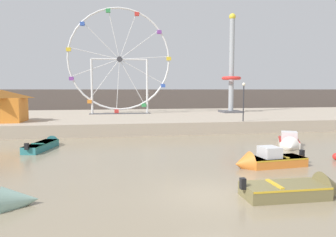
{
  "coord_description": "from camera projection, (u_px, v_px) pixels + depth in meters",
  "views": [
    {
      "loc": [
        -3.96,
        -12.3,
        4.37
      ],
      "look_at": [
        0.04,
        10.83,
        2.23
      ],
      "focal_mm": 34.11,
      "sensor_mm": 36.0,
      "label": 1
    }
  ],
  "objects": [
    {
      "name": "drop_tower_steel_tower",
      "position": [
        231.0,
        74.0,
        44.14
      ],
      "size": [
        2.8,
        2.8,
        13.54
      ],
      "color": "#999EA3",
      "rests_on": "quay_promenade"
    },
    {
      "name": "ferris_wheel_white_frame",
      "position": [
        120.0,
        61.0,
        41.46
      ],
      "size": [
        13.43,
        1.2,
        13.76
      ],
      "color": "silver",
      "rests_on": "quay_promenade"
    },
    {
      "name": "mooring_buoy_orange",
      "position": [
        336.0,
        157.0,
        19.79
      ],
      "size": [
        0.44,
        0.44,
        0.44
      ],
      "primitive_type": "sphere",
      "color": "red",
      "rests_on": "ground_plane"
    },
    {
      "name": "distant_town_skyline",
      "position": [
        134.0,
        101.0,
        60.16
      ],
      "size": [
        140.0,
        3.0,
        4.4
      ],
      "primitive_type": "cube",
      "color": "#564C47",
      "rests_on": "ground_plane"
    },
    {
      "name": "motorboat_orange_hull",
      "position": [
        265.0,
        161.0,
        18.06
      ],
      "size": [
        4.47,
        1.79,
        1.54
      ],
      "rotation": [
        0.0,
        0.0,
        3.24
      ],
      "color": "orange",
      "rests_on": "ground_plane"
    },
    {
      "name": "carnival_booth_orange_canopy",
      "position": [
        2.0,
        105.0,
        31.38
      ],
      "size": [
        4.42,
        3.9,
        3.17
      ],
      "rotation": [
        0.0,
        0.0,
        0.01
      ],
      "color": "orange",
      "rests_on": "quay_promenade"
    },
    {
      "name": "motorboat_teal_painted",
      "position": [
        46.0,
        144.0,
        23.9
      ],
      "size": [
        2.18,
        5.1,
        1.09
      ],
      "rotation": [
        0.0,
        0.0,
        1.33
      ],
      "color": "teal",
      "rests_on": "ground_plane"
    },
    {
      "name": "motorboat_white_red_stripe",
      "position": [
        289.0,
        142.0,
        24.34
      ],
      "size": [
        3.25,
        4.52,
        1.58
      ],
      "rotation": [
        0.0,
        0.0,
        4.23
      ],
      "color": "silver",
      "rests_on": "ground_plane"
    },
    {
      "name": "motorboat_olive_wood",
      "position": [
        301.0,
        189.0,
        13.05
      ],
      "size": [
        4.45,
        1.53,
        1.41
      ],
      "rotation": [
        0.0,
        0.0,
        6.28
      ],
      "color": "olive",
      "rests_on": "ground_plane"
    },
    {
      "name": "ground_plane",
      "position": [
        212.0,
        196.0,
        13.14
      ],
      "size": [
        240.0,
        240.0,
        0.0
      ],
      "primitive_type": "plane",
      "color": "gray"
    },
    {
      "name": "quay_promenade",
      "position": [
        144.0,
        119.0,
        41.02
      ],
      "size": [
        110.0,
        22.18,
        1.18
      ],
      "primitive_type": "cube",
      "color": "tan",
      "rests_on": "ground_plane"
    },
    {
      "name": "promenade_lamp_near",
      "position": [
        244.0,
        96.0,
        31.88
      ],
      "size": [
        0.32,
        0.32,
        3.87
      ],
      "color": "#2D2D33",
      "rests_on": "quay_promenade"
    }
  ]
}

